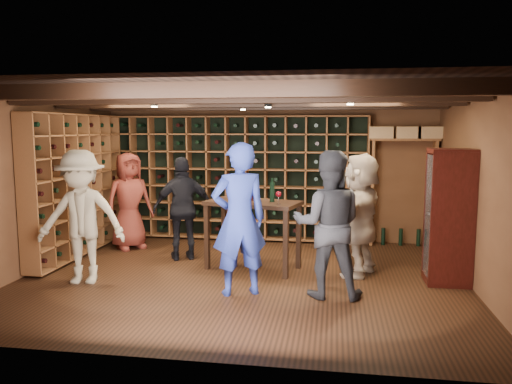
% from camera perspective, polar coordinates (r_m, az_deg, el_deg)
% --- Properties ---
extents(ground, '(6.00, 6.00, 0.00)m').
position_cam_1_polar(ground, '(6.96, -1.60, -9.77)').
color(ground, '#321A0D').
rests_on(ground, ground).
extents(room_shell, '(6.00, 6.00, 6.00)m').
position_cam_1_polar(room_shell, '(6.71, -1.59, 10.53)').
color(room_shell, brown).
rests_on(room_shell, ground).
extents(wine_rack_back, '(4.65, 0.30, 2.20)m').
position_cam_1_polar(wine_rack_back, '(9.08, -2.20, 1.65)').
color(wine_rack_back, brown).
rests_on(wine_rack_back, ground).
extents(wine_rack_left, '(0.30, 2.65, 2.20)m').
position_cam_1_polar(wine_rack_left, '(8.45, -19.78, 0.81)').
color(wine_rack_left, brown).
rests_on(wine_rack_left, ground).
extents(crate_shelf, '(1.20, 0.32, 2.07)m').
position_cam_1_polar(crate_shelf, '(8.95, 16.59, 3.96)').
color(crate_shelf, brown).
rests_on(crate_shelf, ground).
extents(display_cabinet, '(0.55, 0.50, 1.75)m').
position_cam_1_polar(display_cabinet, '(7.00, 21.13, -2.95)').
color(display_cabinet, '#370E0B').
rests_on(display_cabinet, ground).
extents(man_blue_shirt, '(0.81, 0.69, 1.88)m').
position_cam_1_polar(man_blue_shirt, '(6.09, -1.94, -3.14)').
color(man_blue_shirt, navy).
rests_on(man_blue_shirt, ground).
extents(man_grey_suit, '(0.88, 0.69, 1.78)m').
position_cam_1_polar(man_grey_suit, '(6.09, 8.25, -3.68)').
color(man_grey_suit, black).
rests_on(man_grey_suit, ground).
extents(guest_red_floral, '(0.93, 0.94, 1.64)m').
position_cam_1_polar(guest_red_floral, '(8.72, -14.28, -0.98)').
color(guest_red_floral, maroon).
rests_on(guest_red_floral, ground).
extents(guest_woman_black, '(1.02, 0.74, 1.61)m').
position_cam_1_polar(guest_woman_black, '(7.83, -8.27, -1.89)').
color(guest_woman_black, black).
rests_on(guest_woman_black, ground).
extents(guest_khaki, '(1.23, 0.82, 1.77)m').
position_cam_1_polar(guest_khaki, '(6.95, -19.34, -2.72)').
color(guest_khaki, gray).
rests_on(guest_khaki, ground).
extents(guest_beige, '(1.10, 1.65, 1.71)m').
position_cam_1_polar(guest_beige, '(7.08, 11.83, -2.53)').
color(guest_beige, tan).
rests_on(guest_beige, ground).
extents(tasting_table, '(1.45, 0.97, 1.28)m').
position_cam_1_polar(tasting_table, '(7.20, -0.38, -2.07)').
color(tasting_table, black).
rests_on(tasting_table, ground).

